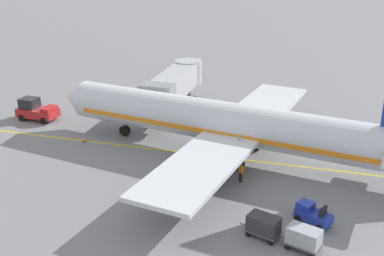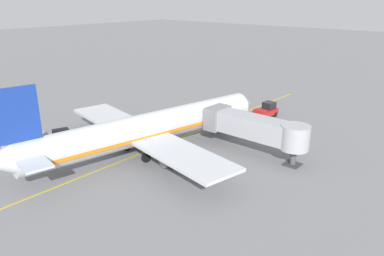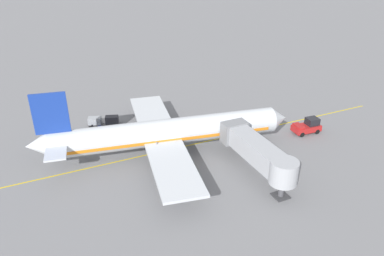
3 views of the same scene
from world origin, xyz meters
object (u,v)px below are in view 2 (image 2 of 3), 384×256
parked_airliner (147,129)px  ground_crew_wing_walker (112,141)px  pushback_tractor (266,111)px  baggage_cart_second_in_train (40,138)px  jet_bridge (255,127)px  baggage_tug_lead (50,146)px  baggage_cart_front (61,134)px  safety_cone_nose_left (214,122)px

parked_airliner → ground_crew_wing_walker: 5.61m
pushback_tractor → baggage_cart_second_in_train: (-16.57, -30.15, -0.15)m
jet_bridge → baggage_cart_second_in_train: jet_bridge is taller
baggage_tug_lead → baggage_cart_second_in_train: bearing=173.5°
pushback_tractor → baggage_cart_front: bearing=-119.9°
parked_airliner → jet_bridge: 13.36m
jet_bridge → baggage_cart_second_in_train: bearing=-145.1°
baggage_tug_lead → baggage_cart_front: 4.03m
baggage_cart_second_in_train → parked_airliner: bearing=30.4°
safety_cone_nose_left → baggage_cart_second_in_train: bearing=-119.0°
parked_airliner → baggage_cart_second_in_train: parked_airliner is taller
parked_airliner → baggage_tug_lead: bearing=-140.3°
pushback_tractor → safety_cone_nose_left: (-4.31, -8.08, -0.81)m
jet_bridge → safety_cone_nose_left: (-10.88, 5.94, -3.16)m
parked_airliner → pushback_tractor: 22.99m
jet_bridge → safety_cone_nose_left: jet_bridge is taller
safety_cone_nose_left → parked_airliner: bearing=-87.4°
parked_airliner → safety_cone_nose_left: (-0.65, 14.52, -2.90)m
baggage_tug_lead → baggage_cart_front: (-2.62, 3.06, 0.24)m
ground_crew_wing_walker → safety_cone_nose_left: 16.99m
baggage_cart_second_in_train → safety_cone_nose_left: bearing=61.0°
jet_bridge → safety_cone_nose_left: size_ratio=23.47×
jet_bridge → baggage_cart_second_in_train: (-23.14, -16.14, -2.51)m
parked_airliner → jet_bridge: parked_airliner is taller
pushback_tractor → ground_crew_wing_walker: 25.95m
jet_bridge → safety_cone_nose_left: bearing=151.4°
ground_crew_wing_walker → baggage_cart_front: bearing=-158.4°
parked_airliner → safety_cone_nose_left: size_ratio=63.09×
baggage_cart_front → safety_cone_nose_left: (11.52, 19.40, -0.66)m
baggage_tug_lead → safety_cone_nose_left: baggage_tug_lead is taller
pushback_tractor → safety_cone_nose_left: pushback_tractor is taller
jet_bridge → ground_crew_wing_walker: 18.49m
parked_airliner → baggage_cart_front: size_ratio=12.56×
baggage_tug_lead → baggage_cart_front: bearing=130.5°
parked_airliner → ground_crew_wing_walker: (-4.76, -1.95, -2.23)m
jet_bridge → baggage_cart_front: jet_bridge is taller
baggage_cart_second_in_train → baggage_cart_front: bearing=74.6°
pushback_tractor → safety_cone_nose_left: size_ratio=7.70×
safety_cone_nose_left → baggage_cart_front: bearing=-120.7°
jet_bridge → pushback_tractor: size_ratio=3.05×
jet_bridge → ground_crew_wing_walker: jet_bridge is taller
jet_bridge → baggage_tug_lead: jet_bridge is taller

